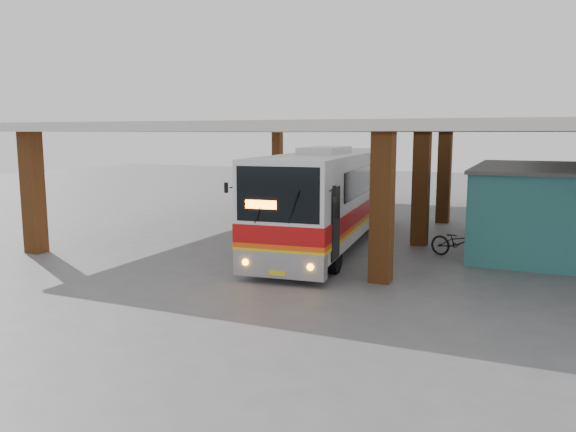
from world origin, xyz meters
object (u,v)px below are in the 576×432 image
(motorcycle, at_px, (459,242))
(pedestrian, at_px, (313,255))
(coach_bus, at_px, (331,196))
(red_chair, at_px, (475,228))

(motorcycle, distance_m, pedestrian, 5.98)
(coach_bus, height_order, pedestrian, coach_bus)
(coach_bus, height_order, motorcycle, coach_bus)
(motorcycle, bearing_deg, coach_bus, 102.60)
(pedestrian, bearing_deg, red_chair, -142.01)
(coach_bus, xyz_separation_m, motorcycle, (4.90, -0.64, -1.33))
(motorcycle, relative_size, red_chair, 2.57)
(motorcycle, bearing_deg, pedestrian, 163.73)
(pedestrian, distance_m, red_chair, 9.96)
(red_chair, bearing_deg, pedestrian, -107.25)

